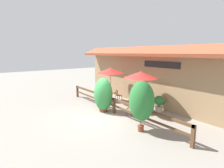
{
  "coord_description": "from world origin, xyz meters",
  "views": [
    {
      "loc": [
        8.32,
        -5.43,
        3.78
      ],
      "look_at": [
        -0.66,
        1.39,
        1.73
      ],
      "focal_mm": 28.0,
      "sensor_mm": 36.0,
      "label": 1
    }
  ],
  "objects_px": {
    "potted_plant_broad_leaf": "(142,101)",
    "potted_plant_entrance_palm": "(103,95)",
    "chair_near_wallside": "(118,94)",
    "potted_plant_corner_fern": "(159,102)",
    "chair_middle_wallside": "(146,103)",
    "dining_table_middle": "(140,104)",
    "chair_near_streetside": "(103,97)",
    "dining_table_near": "(110,94)",
    "patio_umbrella_near": "(110,71)",
    "patio_umbrella_middle": "(141,75)",
    "chair_middle_streetside": "(132,107)"
  },
  "relations": [
    {
      "from": "potted_plant_broad_leaf",
      "to": "potted_plant_entrance_palm",
      "type": "bearing_deg",
      "value": 176.83
    },
    {
      "from": "chair_near_wallside",
      "to": "potted_plant_corner_fern",
      "type": "distance_m",
      "value": 3.75
    },
    {
      "from": "chair_middle_wallside",
      "to": "potted_plant_entrance_palm",
      "type": "distance_m",
      "value": 2.87
    },
    {
      "from": "chair_near_wallside",
      "to": "dining_table_middle",
      "type": "xyz_separation_m",
      "value": [
        3.14,
        -0.76,
        0.13
      ]
    },
    {
      "from": "chair_near_streetside",
      "to": "chair_middle_wallside",
      "type": "bearing_deg",
      "value": 34.11
    },
    {
      "from": "chair_middle_wallside",
      "to": "potted_plant_broad_leaf",
      "type": "bearing_deg",
      "value": 142.52
    },
    {
      "from": "dining_table_near",
      "to": "potted_plant_entrance_palm",
      "type": "height_order",
      "value": "potted_plant_entrance_palm"
    },
    {
      "from": "potted_plant_broad_leaf",
      "to": "chair_near_streetside",
      "type": "bearing_deg",
      "value": 166.12
    },
    {
      "from": "potted_plant_entrance_palm",
      "to": "patio_umbrella_near",
      "type": "bearing_deg",
      "value": 132.22
    },
    {
      "from": "chair_near_streetside",
      "to": "potted_plant_corner_fern",
      "type": "height_order",
      "value": "potted_plant_corner_fern"
    },
    {
      "from": "patio_umbrella_near",
      "to": "potted_plant_entrance_palm",
      "type": "bearing_deg",
      "value": -47.78
    },
    {
      "from": "patio_umbrella_near",
      "to": "chair_middle_wallside",
      "type": "relative_size",
      "value": 3.16
    },
    {
      "from": "patio_umbrella_middle",
      "to": "patio_umbrella_near",
      "type": "bearing_deg",
      "value": 178.8
    },
    {
      "from": "patio_umbrella_middle",
      "to": "dining_table_middle",
      "type": "distance_m",
      "value": 1.83
    },
    {
      "from": "chair_near_streetside",
      "to": "potted_plant_entrance_palm",
      "type": "xyz_separation_m",
      "value": [
        1.63,
        -1.07,
        0.64
      ]
    },
    {
      "from": "chair_middle_streetside",
      "to": "potted_plant_broad_leaf",
      "type": "bearing_deg",
      "value": -35.26
    },
    {
      "from": "chair_near_streetside",
      "to": "chair_middle_streetside",
      "type": "xyz_separation_m",
      "value": [
        3.23,
        -0.03,
        0.0
      ]
    },
    {
      "from": "dining_table_middle",
      "to": "patio_umbrella_middle",
      "type": "bearing_deg",
      "value": 180.0
    },
    {
      "from": "chair_near_streetside",
      "to": "dining_table_middle",
      "type": "distance_m",
      "value": 3.29
    },
    {
      "from": "chair_middle_streetside",
      "to": "potted_plant_entrance_palm",
      "type": "xyz_separation_m",
      "value": [
        -1.6,
        -1.04,
        0.64
      ]
    },
    {
      "from": "chair_middle_wallside",
      "to": "potted_plant_entrance_palm",
      "type": "relative_size",
      "value": 0.38
    },
    {
      "from": "patio_umbrella_near",
      "to": "chair_middle_streetside",
      "type": "xyz_separation_m",
      "value": [
        3.2,
        -0.72,
        -1.96
      ]
    },
    {
      "from": "chair_middle_streetside",
      "to": "potted_plant_broad_leaf",
      "type": "distance_m",
      "value": 2.49
    },
    {
      "from": "patio_umbrella_middle",
      "to": "chair_middle_streetside",
      "type": "relative_size",
      "value": 3.16
    },
    {
      "from": "potted_plant_corner_fern",
      "to": "dining_table_near",
      "type": "bearing_deg",
      "value": -163.9
    },
    {
      "from": "patio_umbrella_middle",
      "to": "potted_plant_entrance_palm",
      "type": "distance_m",
      "value": 2.68
    },
    {
      "from": "patio_umbrella_near",
      "to": "potted_plant_broad_leaf",
      "type": "xyz_separation_m",
      "value": [
        5.1,
        -1.96,
        -0.92
      ]
    },
    {
      "from": "dining_table_near",
      "to": "chair_near_streetside",
      "type": "height_order",
      "value": "chair_near_streetside"
    },
    {
      "from": "dining_table_near",
      "to": "chair_middle_wallside",
      "type": "distance_m",
      "value": 3.18
    },
    {
      "from": "potted_plant_broad_leaf",
      "to": "potted_plant_corner_fern",
      "type": "distance_m",
      "value": 3.44
    },
    {
      "from": "patio_umbrella_near",
      "to": "chair_near_streetside",
      "type": "xyz_separation_m",
      "value": [
        -0.03,
        -0.69,
        -1.96
      ]
    },
    {
      "from": "patio_umbrella_middle",
      "to": "potted_plant_broad_leaf",
      "type": "distance_m",
      "value": 2.83
    },
    {
      "from": "patio_umbrella_middle",
      "to": "chair_middle_wallside",
      "type": "xyz_separation_m",
      "value": [
        -0.08,
        0.66,
        -1.96
      ]
    },
    {
      "from": "dining_table_middle",
      "to": "chair_middle_wallside",
      "type": "distance_m",
      "value": 0.67
    },
    {
      "from": "dining_table_near",
      "to": "patio_umbrella_middle",
      "type": "xyz_separation_m",
      "value": [
        3.2,
        -0.07,
        1.83
      ]
    },
    {
      "from": "dining_table_near",
      "to": "potted_plant_entrance_palm",
      "type": "xyz_separation_m",
      "value": [
        1.6,
        -1.76,
        0.51
      ]
    },
    {
      "from": "potted_plant_broad_leaf",
      "to": "potted_plant_corner_fern",
      "type": "relative_size",
      "value": 2.38
    },
    {
      "from": "patio_umbrella_near",
      "to": "potted_plant_broad_leaf",
      "type": "height_order",
      "value": "patio_umbrella_near"
    },
    {
      "from": "chair_near_streetside",
      "to": "potted_plant_broad_leaf",
      "type": "bearing_deg",
      "value": -1.88
    },
    {
      "from": "chair_middle_wallside",
      "to": "potted_plant_broad_leaf",
      "type": "height_order",
      "value": "potted_plant_broad_leaf"
    },
    {
      "from": "dining_table_near",
      "to": "potted_plant_entrance_palm",
      "type": "distance_m",
      "value": 2.44
    },
    {
      "from": "dining_table_middle",
      "to": "chair_middle_wallside",
      "type": "bearing_deg",
      "value": 96.93
    },
    {
      "from": "chair_near_streetside",
      "to": "dining_table_middle",
      "type": "xyz_separation_m",
      "value": [
        3.23,
        0.62,
        0.13
      ]
    },
    {
      "from": "chair_near_streetside",
      "to": "chair_middle_wallside",
      "type": "height_order",
      "value": "same"
    },
    {
      "from": "patio_umbrella_near",
      "to": "potted_plant_corner_fern",
      "type": "relative_size",
      "value": 2.55
    },
    {
      "from": "patio_umbrella_near",
      "to": "dining_table_near",
      "type": "relative_size",
      "value": 2.9
    },
    {
      "from": "patio_umbrella_near",
      "to": "dining_table_middle",
      "type": "xyz_separation_m",
      "value": [
        3.2,
        -0.07,
        -1.83
      ]
    },
    {
      "from": "chair_middle_streetside",
      "to": "potted_plant_corner_fern",
      "type": "relative_size",
      "value": 0.8
    },
    {
      "from": "patio_umbrella_near",
      "to": "dining_table_middle",
      "type": "distance_m",
      "value": 3.69
    },
    {
      "from": "chair_near_streetside",
      "to": "dining_table_middle",
      "type": "relative_size",
      "value": 0.92
    }
  ]
}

